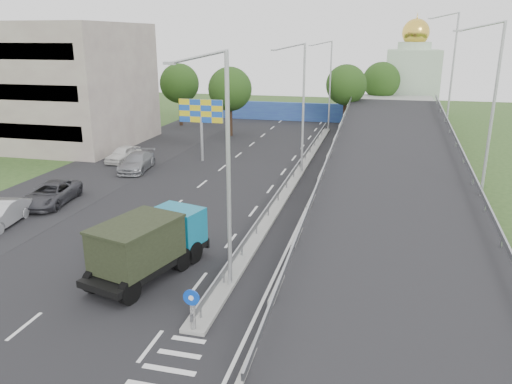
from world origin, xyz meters
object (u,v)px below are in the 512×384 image
(sign_bollard, at_px, (192,309))
(dump_truck, at_px, (149,243))
(church, at_px, (412,77))
(billboard, at_px, (201,115))
(lamp_post_near, at_px, (224,161))
(parked_car_d, at_px, (137,162))
(lamp_post_far, at_px, (329,81))
(parked_car_c, at_px, (51,194))
(parked_car_e, at_px, (123,154))
(parked_car_b, at_px, (0,214))
(lamp_post_mid, at_px, (301,102))

(sign_bollard, xyz_separation_m, dump_truck, (-3.69, 4.15, 0.56))
(church, relative_size, dump_truck, 2.00)
(billboard, bearing_deg, lamp_post_near, -67.51)
(parked_car_d, bearing_deg, dump_truck, -69.30)
(sign_bollard, relative_size, church, 0.12)
(lamp_post_far, relative_size, dump_truck, 1.46)
(parked_car_c, xyz_separation_m, parked_car_d, (1.48, 9.36, 0.02))
(parked_car_e, bearing_deg, parked_car_b, -82.63)
(dump_truck, bearing_deg, lamp_post_near, 10.18)
(lamp_post_near, distance_m, parked_car_c, 17.62)
(lamp_post_near, xyz_separation_m, parked_car_b, (-15.11, 3.92, -5.07))
(lamp_post_near, height_order, church, church)
(lamp_post_far, xyz_separation_m, dump_truck, (-3.80, -39.68, -4.22))
(lamp_post_near, height_order, parked_car_c, lamp_post_near)
(sign_bollard, distance_m, lamp_post_far, 44.08)
(lamp_post_mid, distance_m, lamp_post_far, 20.00)
(lamp_post_near, xyz_separation_m, billboard, (-9.11, 22.00, -1.62))
(church, bearing_deg, billboard, -120.70)
(sign_bollard, xyz_separation_m, lamp_post_near, (0.11, 3.83, 4.77))
(billboard, xyz_separation_m, parked_car_b, (-6.00, -18.08, -3.45))
(lamp_post_near, distance_m, dump_truck, 5.69)
(parked_car_d, bearing_deg, parked_car_b, -105.81)
(lamp_post_far, xyz_separation_m, billboard, (-9.11, -18.00, -1.62))
(lamp_post_near, bearing_deg, billboard, 112.49)
(parked_car_b, relative_size, parked_car_e, 1.09)
(lamp_post_mid, bearing_deg, sign_bollard, -90.26)
(lamp_post_far, bearing_deg, parked_car_c, -114.87)
(billboard, distance_m, parked_car_d, 7.01)
(dump_truck, distance_m, parked_car_d, 19.66)
(parked_car_c, bearing_deg, parked_car_b, -102.84)
(lamp_post_mid, bearing_deg, parked_car_e, 179.70)
(sign_bollard, distance_m, dump_truck, 5.58)
(lamp_post_near, height_order, parked_car_b, lamp_post_near)
(lamp_post_far, height_order, parked_car_d, lamp_post_far)
(lamp_post_near, relative_size, lamp_post_far, 1.00)
(lamp_post_near, bearing_deg, lamp_post_far, 90.00)
(parked_car_d, bearing_deg, sign_bollard, -66.48)
(parked_car_c, bearing_deg, lamp_post_far, 57.10)
(lamp_post_mid, height_order, dump_truck, lamp_post_mid)
(parked_car_c, bearing_deg, lamp_post_mid, 30.69)
(lamp_post_mid, xyz_separation_m, parked_car_e, (-15.89, 0.08, -5.11))
(church, distance_m, billboard, 37.23)
(parked_car_e, bearing_deg, parked_car_d, -39.65)
(lamp_post_mid, bearing_deg, parked_car_c, -141.28)
(parked_car_e, bearing_deg, lamp_post_mid, 4.32)
(sign_bollard, xyz_separation_m, parked_car_b, (-15.00, 7.75, -0.30))
(sign_bollard, height_order, parked_car_c, sign_bollard)
(lamp_post_mid, xyz_separation_m, parked_car_c, (-14.75, -11.83, -5.09))
(parked_car_e, bearing_deg, dump_truck, -53.93)
(dump_truck, bearing_deg, lamp_post_far, 99.55)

